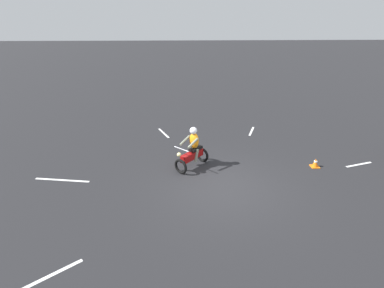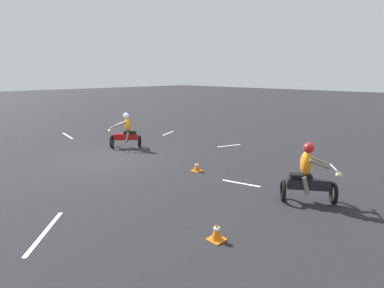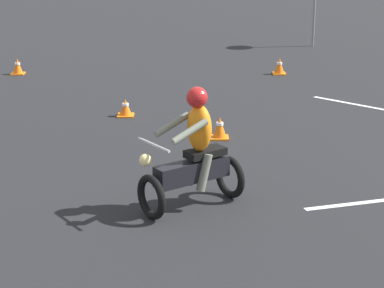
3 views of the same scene
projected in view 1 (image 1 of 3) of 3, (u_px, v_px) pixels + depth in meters
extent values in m
plane|color=black|center=(224.00, 186.00, 10.45)|extent=(120.00, 120.00, 0.00)
torus|color=black|center=(181.00, 166.00, 11.18)|extent=(0.48, 0.51, 0.60)
torus|color=black|center=(202.00, 155.00, 12.08)|extent=(0.48, 0.51, 0.60)
cube|color=maroon|center=(192.00, 155.00, 11.54)|extent=(0.97, 0.92, 0.28)
cube|color=black|center=(196.00, 148.00, 11.61)|extent=(0.59, 0.57, 0.10)
cylinder|color=silver|center=(181.00, 149.00, 10.93)|extent=(0.50, 0.54, 0.04)
sphere|color=#F2E08C|center=(179.00, 155.00, 10.91)|extent=(0.23, 0.23, 0.16)
ellipsoid|color=orange|center=(194.00, 141.00, 11.39)|extent=(0.48, 0.48, 0.64)
cylinder|color=slate|center=(185.00, 140.00, 11.28)|extent=(0.46, 0.44, 0.27)
cylinder|color=slate|center=(193.00, 143.00, 11.04)|extent=(0.46, 0.44, 0.27)
cylinder|color=slate|center=(191.00, 154.00, 11.69)|extent=(0.26, 0.25, 0.51)
cylinder|color=slate|center=(196.00, 156.00, 11.53)|extent=(0.26, 0.25, 0.51)
sphere|color=silver|center=(193.00, 131.00, 11.19)|extent=(0.40, 0.40, 0.28)
cube|color=orange|center=(315.00, 167.00, 11.78)|extent=(0.32, 0.32, 0.03)
cone|color=orange|center=(315.00, 163.00, 11.70)|extent=(0.24, 0.24, 0.32)
cylinder|color=white|center=(316.00, 161.00, 11.68)|extent=(0.13, 0.13, 0.05)
cube|color=silver|center=(359.00, 164.00, 11.96)|extent=(0.45, 1.23, 0.01)
cube|color=silver|center=(252.00, 131.00, 15.32)|extent=(1.22, 0.56, 0.01)
cube|color=silver|center=(164.00, 133.00, 15.08)|extent=(1.29, 0.64, 0.01)
cube|color=silver|center=(62.00, 180.00, 10.85)|extent=(0.41, 2.04, 0.01)
cube|color=silver|center=(43.00, 279.00, 6.81)|extent=(1.19, 1.51, 0.01)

